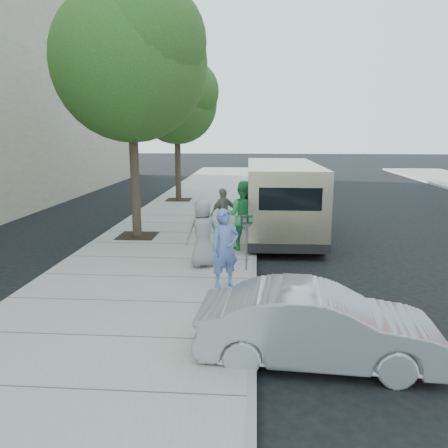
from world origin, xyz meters
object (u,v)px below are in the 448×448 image
(person_officer, at_px, (225,248))
(van, at_px, (281,198))
(person_striped_polo, at_px, (223,213))
(tree_near, at_px, (131,57))
(sedan, at_px, (318,326))
(parking_meter, at_px, (247,231))
(person_gray_shirt, at_px, (203,233))
(tree_far, at_px, (178,100))
(person_green_shirt, at_px, (243,216))

(person_officer, bearing_deg, van, 46.96)
(van, distance_m, person_striped_polo, 2.16)
(tree_near, xyz_separation_m, sedan, (4.65, -7.22, -4.96))
(parking_meter, height_order, person_gray_shirt, person_gray_shirt)
(parking_meter, bearing_deg, person_officer, -133.64)
(tree_far, relative_size, person_green_shirt, 3.34)
(tree_near, height_order, sedan, tree_near)
(tree_far, relative_size, person_officer, 3.85)
(van, xyz_separation_m, person_officer, (-1.48, -5.49, -0.28))
(sedan, distance_m, person_officer, 3.22)
(parking_meter, relative_size, person_officer, 0.79)
(tree_far, bearing_deg, person_green_shirt, -69.53)
(tree_far, height_order, person_striped_polo, tree_far)
(parking_meter, distance_m, person_gray_shirt, 1.09)
(person_gray_shirt, bearing_deg, van, -138.65)
(tree_near, distance_m, person_officer, 7.07)
(van, height_order, person_gray_shirt, van)
(parking_meter, bearing_deg, person_gray_shirt, 145.55)
(tree_near, height_order, person_gray_shirt, tree_near)
(tree_far, height_order, sedan, tree_far)
(person_striped_polo, bearing_deg, parking_meter, 65.41)
(tree_far, relative_size, person_striped_polo, 4.16)
(parking_meter, relative_size, sedan, 0.37)
(sedan, height_order, person_striped_polo, person_striped_polo)
(sedan, bearing_deg, person_striped_polo, 18.74)
(person_striped_polo, bearing_deg, person_gray_shirt, 46.19)
(van, relative_size, sedan, 1.83)
(tree_near, height_order, tree_far, tree_near)
(van, xyz_separation_m, person_striped_polo, (-1.84, -1.09, -0.34))
(person_striped_polo, bearing_deg, tree_near, -39.55)
(tree_near, relative_size, parking_meter, 5.65)
(van, bearing_deg, tree_far, 123.73)
(person_green_shirt, relative_size, person_gray_shirt, 1.15)
(person_striped_polo, bearing_deg, person_officer, 56.23)
(person_gray_shirt, bearing_deg, parking_meter, 148.39)
(sedan, bearing_deg, tree_far, 21.05)
(tree_far, relative_size, van, 0.99)
(parking_meter, relative_size, person_green_shirt, 0.69)
(parking_meter, xyz_separation_m, person_gray_shirt, (-1.07, 0.19, -0.12))
(van, bearing_deg, parking_meter, -104.78)
(tree_far, relative_size, person_gray_shirt, 3.85)
(parking_meter, bearing_deg, person_striped_polo, 79.75)
(tree_near, bearing_deg, parking_meter, -42.78)
(person_green_shirt, distance_m, person_gray_shirt, 1.90)
(tree_far, distance_m, person_gray_shirt, 11.59)
(parking_meter, bearing_deg, van, 52.13)
(person_gray_shirt, distance_m, person_striped_polo, 3.01)
(van, distance_m, sedan, 8.29)
(person_striped_polo, bearing_deg, person_green_shirt, 77.09)
(person_gray_shirt, relative_size, person_striped_polo, 1.08)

